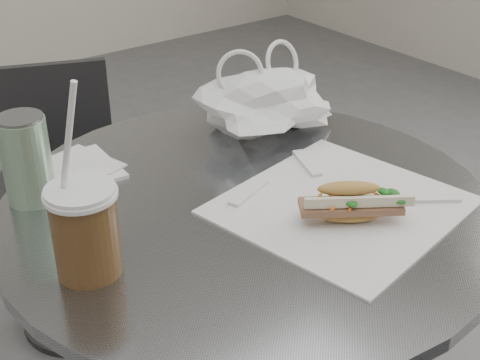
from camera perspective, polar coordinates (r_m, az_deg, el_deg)
cafe_table at (r=1.19m, az=0.55°, el=-13.16°), size 0.76×0.76×0.74m
chair_far at (r=1.84m, az=-14.37°, el=-3.11°), size 0.39×0.41×0.69m
sandwich_paper at (r=1.02m, az=8.61°, el=-2.17°), size 0.38×0.37×0.00m
banh_mi at (r=0.97m, az=9.33°, el=-1.94°), size 0.19×0.16×0.06m
iced_coffee at (r=0.86m, az=-13.09°, el=-4.11°), size 0.09×0.09×0.27m
sunglasses at (r=1.26m, az=3.37°, el=5.31°), size 0.10×0.03×0.05m
plastic_bag at (r=1.21m, az=2.44°, el=6.49°), size 0.26×0.22×0.12m
napkin_stack at (r=1.13m, az=-13.99°, el=0.82°), size 0.15×0.15×0.01m
drink_can at (r=1.04m, az=-17.77°, el=1.68°), size 0.07×0.07×0.14m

